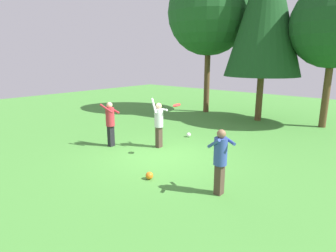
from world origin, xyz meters
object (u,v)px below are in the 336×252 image
frisbee (177,105)px  ball_white (189,135)px  person_thrower (159,121)px  person_catcher (220,156)px  tree_left (209,14)px  tree_right (335,24)px  ball_orange (149,176)px  tree_center (266,6)px  person_bystander (110,120)px

frisbee → ball_white: frisbee is taller
person_thrower → person_catcher: bearing=-6.5°
person_catcher → tree_left: tree_left is taller
person_catcher → tree_right: tree_right is taller
ball_white → person_catcher: bearing=-45.3°
tree_right → ball_orange: bearing=-102.1°
person_thrower → tree_right: 9.68m
ball_orange → tree_left: bearing=114.6°
tree_left → frisbee: bearing=-63.5°
person_catcher → tree_center: (-2.95, 9.23, 5.00)m
frisbee → ball_white: 3.23m
frisbee → ball_orange: (0.59, -1.98, -1.76)m
person_catcher → tree_left: bearing=-25.8°
tree_left → tree_right: 6.92m
person_thrower → ball_orange: size_ratio=8.81×
ball_orange → tree_center: size_ratio=0.02×
ball_white → tree_center: size_ratio=0.02×
ball_white → tree_left: size_ratio=0.02×
person_bystander → tree_right: tree_right is taller
person_bystander → frisbee: frisbee is taller
ball_orange → person_bystander: bearing=158.8°
ball_white → ball_orange: 4.75m
person_bystander → person_thrower: bearing=22.6°
person_thrower → tree_center: tree_center is taller
tree_center → person_thrower: bearing=-97.0°
tree_left → tree_center: tree_center is taller
ball_white → tree_center: 8.04m
person_thrower → person_bystander: person_thrower is taller
frisbee → ball_orange: bearing=-73.4°
tree_center → person_catcher: bearing=-72.3°
ball_white → tree_right: size_ratio=0.03×
person_thrower → frisbee: (1.25, -0.46, 0.81)m
tree_left → tree_right: bearing=2.2°
person_bystander → tree_center: bearing=60.4°
person_thrower → tree_center: size_ratio=0.20×
person_bystander → tree_right: bearing=44.7°
person_catcher → person_thrower: bearing=2.9°
person_catcher → tree_right: (0.21, 9.81, 3.93)m
person_bystander → frisbee: 2.98m
ball_white → ball_orange: ball_orange is taller
person_catcher → tree_center: 10.90m
ball_orange → tree_left: size_ratio=0.03×
person_bystander → ball_orange: (3.38, -1.31, -0.95)m
person_bystander → tree_left: (-1.23, 8.74, 4.97)m
person_catcher → person_bystander: bearing=21.1°
person_thrower → tree_left: tree_left is taller
tree_center → ball_white: bearing=-99.4°
tree_left → tree_right: (6.83, 0.26, -1.07)m
frisbee → ball_white: bearing=117.3°
ball_white → frisbee: bearing=-62.7°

